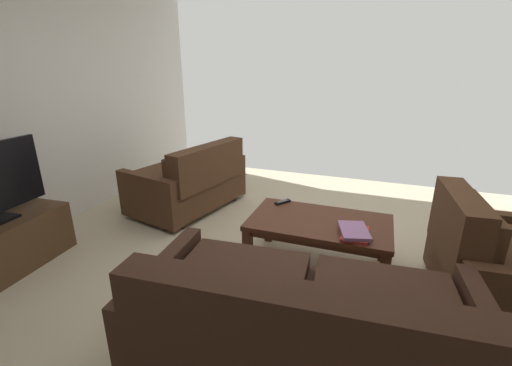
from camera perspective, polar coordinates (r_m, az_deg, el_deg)
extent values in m
cube|color=beige|center=(2.98, 7.12, -14.52)|extent=(5.42, 5.36, 0.01)
cube|color=white|center=(4.04, -33.72, 12.59)|extent=(0.12, 5.36, 2.79)
cylinder|color=black|center=(2.51, 26.37, -23.14)|extent=(0.05, 0.05, 0.06)
cylinder|color=black|center=(2.59, -7.39, -19.44)|extent=(0.05, 0.05, 0.06)
cube|color=#382116|center=(2.03, 7.91, -24.27)|extent=(1.61, 0.98, 0.38)
cube|color=#382116|center=(1.90, 20.70, -19.61)|extent=(0.78, 0.81, 0.10)
cube|color=#382116|center=(1.96, -3.45, -16.87)|extent=(0.78, 0.81, 0.10)
cube|color=#382116|center=(1.52, 6.37, -24.05)|extent=(1.56, 0.30, 0.43)
cube|color=#382116|center=(1.62, 21.95, -22.59)|extent=(0.71, 0.17, 0.29)
cube|color=#382116|center=(1.69, -6.82, -19.10)|extent=(0.71, 0.17, 0.29)
cube|color=#382116|center=(2.09, 33.24, -23.75)|extent=(0.16, 0.87, 0.54)
cube|color=#382116|center=(2.21, -14.94, -18.38)|extent=(0.16, 0.87, 0.54)
cylinder|color=black|center=(4.77, -10.47, -0.91)|extent=(0.06, 0.06, 0.06)
cylinder|color=black|center=(4.19, -19.01, -4.53)|extent=(0.06, 0.06, 0.06)
cylinder|color=black|center=(4.35, -3.70, -2.60)|extent=(0.06, 0.06, 0.06)
cylinder|color=black|center=(3.71, -12.17, -7.02)|extent=(0.06, 0.06, 0.06)
cube|color=#4C301E|center=(4.16, -11.39, -0.94)|extent=(1.03, 1.23, 0.36)
cube|color=#4C301E|center=(4.29, -9.31, 3.02)|extent=(0.81, 0.65, 0.10)
cube|color=#4C301E|center=(3.92, -14.53, 1.11)|extent=(0.81, 0.65, 0.10)
cube|color=#4C301E|center=(3.83, -7.95, 2.99)|extent=(0.41, 1.10, 0.44)
cube|color=#4C301E|center=(4.10, -6.69, 4.12)|extent=(0.22, 0.50, 0.31)
cube|color=#4C301E|center=(3.71, -11.94, 2.22)|extent=(0.22, 0.50, 0.31)
cube|color=#4C301E|center=(4.55, -6.35, 2.04)|extent=(0.82, 0.27, 0.52)
cube|color=#4C301E|center=(3.76, -17.64, -2.53)|extent=(0.82, 0.27, 0.52)
cube|color=#4C2819|center=(2.88, 10.53, -6.49)|extent=(1.14, 0.66, 0.04)
cube|color=#4C2819|center=(2.90, 10.47, -7.29)|extent=(1.05, 0.59, 0.05)
cube|color=#4C2819|center=(3.21, 20.58, -8.95)|extent=(0.07, 0.07, 0.39)
cube|color=#4C2819|center=(3.33, 2.20, -6.57)|extent=(0.07, 0.07, 0.39)
cube|color=#4C2819|center=(2.71, 20.47, -14.40)|extent=(0.07, 0.07, 0.39)
cube|color=#4C2819|center=(2.86, -1.39, -11.23)|extent=(0.07, 0.07, 0.39)
cube|color=#4C331E|center=(3.54, -36.74, -8.55)|extent=(0.54, 1.07, 0.44)
cylinder|color=black|center=(2.75, 30.01, -19.72)|extent=(0.05, 0.05, 0.06)
cylinder|color=black|center=(3.23, 27.54, -13.11)|extent=(0.05, 0.05, 0.06)
cube|color=#4C301E|center=(3.00, 36.41, -12.93)|extent=(0.93, 0.83, 0.35)
cube|color=#4C301E|center=(2.72, 30.53, -6.28)|extent=(0.24, 0.78, 0.47)
cube|color=#4C301E|center=(2.76, 32.74, -6.41)|extent=(0.17, 0.70, 0.34)
cube|color=#4C301E|center=(3.33, 34.19, -8.08)|extent=(0.88, 0.17, 0.51)
cube|color=#C63833|center=(2.69, 16.16, -8.17)|extent=(0.20, 0.28, 0.03)
cube|color=#996699|center=(2.68, 16.00, -7.63)|extent=(0.27, 0.34, 0.03)
cube|color=black|center=(3.17, 4.47, -3.18)|extent=(0.13, 0.16, 0.02)
cube|color=#59595B|center=(3.17, 4.48, -2.99)|extent=(0.09, 0.11, 0.00)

